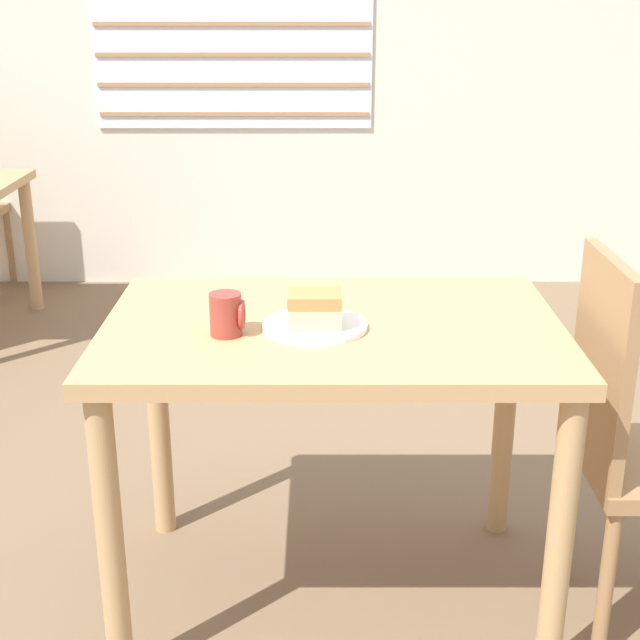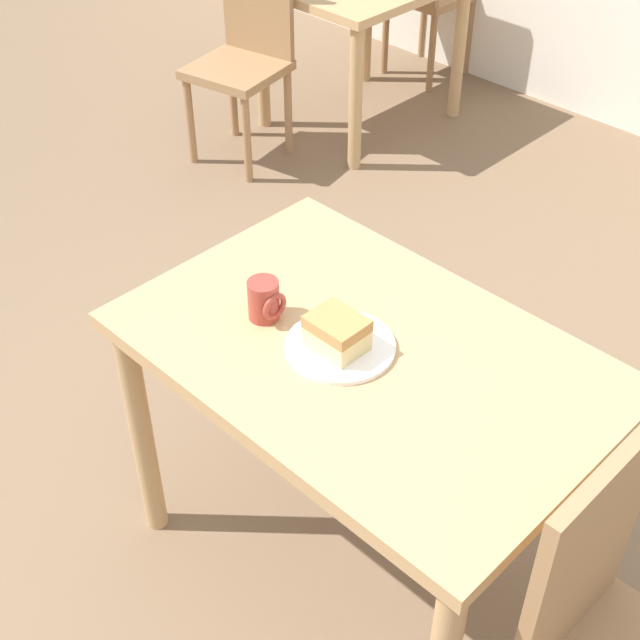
{
  "view_description": "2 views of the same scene",
  "coord_description": "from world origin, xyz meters",
  "px_view_note": "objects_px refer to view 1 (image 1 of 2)",
  "views": [
    {
      "loc": [
        -0.03,
        -1.76,
        1.49
      ],
      "look_at": [
        -0.04,
        0.16,
        0.8
      ],
      "focal_mm": 50.0,
      "sensor_mm": 36.0,
      "label": 1
    },
    {
      "loc": [
        0.97,
        -0.9,
        2.07
      ],
      "look_at": [
        -0.07,
        0.16,
        0.85
      ],
      "focal_mm": 50.0,
      "sensor_mm": 36.0,
      "label": 2
    }
  ],
  "objects_px": {
    "plate": "(318,326)",
    "coffee_mug": "(231,314)",
    "dining_table_near": "(337,368)",
    "cake_slice": "(319,309)"
  },
  "relations": [
    {
      "from": "dining_table_near",
      "to": "plate",
      "type": "bearing_deg",
      "value": -139.87
    },
    {
      "from": "plate",
      "to": "coffee_mug",
      "type": "bearing_deg",
      "value": -168.0
    },
    {
      "from": "cake_slice",
      "to": "coffee_mug",
      "type": "bearing_deg",
      "value": -171.36
    },
    {
      "from": "dining_table_near",
      "to": "plate",
      "type": "xyz_separation_m",
      "value": [
        -0.05,
        -0.04,
        0.12
      ]
    },
    {
      "from": "dining_table_near",
      "to": "cake_slice",
      "type": "height_order",
      "value": "cake_slice"
    },
    {
      "from": "dining_table_near",
      "to": "coffee_mug",
      "type": "bearing_deg",
      "value": -161.75
    },
    {
      "from": "dining_table_near",
      "to": "cake_slice",
      "type": "distance_m",
      "value": 0.18
    },
    {
      "from": "plate",
      "to": "coffee_mug",
      "type": "xyz_separation_m",
      "value": [
        -0.2,
        -0.04,
        0.04
      ]
    },
    {
      "from": "plate",
      "to": "coffee_mug",
      "type": "height_order",
      "value": "coffee_mug"
    },
    {
      "from": "coffee_mug",
      "to": "dining_table_near",
      "type": "bearing_deg",
      "value": 18.25
    }
  ]
}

